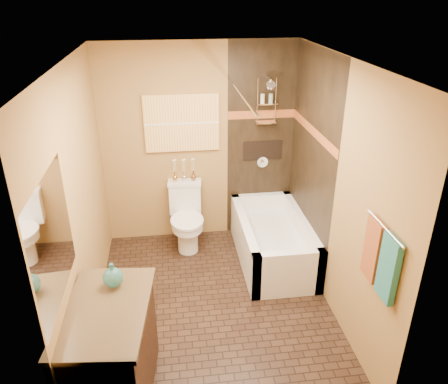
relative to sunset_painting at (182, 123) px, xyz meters
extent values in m
plane|color=black|center=(0.21, -1.48, -1.55)|extent=(3.00, 3.00, 0.00)
cube|color=olive|center=(-0.99, -1.48, -0.30)|extent=(0.02, 3.00, 2.50)
cube|color=olive|center=(1.41, -1.48, -0.30)|extent=(0.02, 3.00, 2.50)
cube|color=olive|center=(0.21, 0.02, -0.30)|extent=(2.40, 0.02, 2.50)
cube|color=olive|center=(0.21, -2.98, -0.30)|extent=(2.40, 0.02, 2.50)
plane|color=silver|center=(0.21, -1.48, 0.95)|extent=(3.00, 3.00, 0.00)
cube|color=black|center=(0.98, 0.01, -0.30)|extent=(0.85, 0.01, 2.50)
cube|color=black|center=(1.40, -0.73, -0.30)|extent=(0.01, 1.50, 2.50)
cube|color=maroon|center=(0.98, 0.00, 0.07)|extent=(0.85, 0.01, 0.10)
cube|color=maroon|center=(1.39, -0.73, 0.07)|extent=(0.01, 1.50, 0.10)
cube|color=black|center=(1.01, 0.01, -0.40)|extent=(0.50, 0.01, 0.25)
cylinder|color=silver|center=(1.01, -0.12, 0.53)|extent=(0.02, 0.26, 0.02)
cylinder|color=silver|center=(1.01, -0.28, 0.48)|extent=(0.11, 0.11, 0.09)
cylinder|color=silver|center=(1.01, -0.01, -0.55)|extent=(0.14, 0.02, 0.14)
cylinder|color=silver|center=(0.61, -0.73, 0.47)|extent=(0.03, 1.55, 0.03)
cylinder|color=silver|center=(1.36, -2.53, -0.10)|extent=(0.02, 0.55, 0.02)
cube|color=#216E63|center=(1.37, -2.66, -0.37)|extent=(0.05, 0.22, 0.52)
cube|color=brown|center=(1.37, -2.40, -0.37)|extent=(0.05, 0.22, 0.52)
cube|color=gold|center=(0.00, 0.00, 0.00)|extent=(0.90, 0.04, 0.70)
cube|color=white|center=(-0.98, -2.48, -0.05)|extent=(0.01, 1.00, 0.90)
cube|color=white|center=(1.01, -1.43, -1.27)|extent=(0.80, 0.10, 0.55)
cube|color=white|center=(1.01, -0.03, -1.27)|extent=(0.80, 0.10, 0.55)
cube|color=white|center=(0.66, -0.73, -1.27)|extent=(0.10, 1.50, 0.55)
cube|color=white|center=(1.36, -0.73, -1.27)|extent=(0.10, 1.50, 0.55)
cube|color=white|center=(1.01, -0.73, -1.38)|extent=(0.64, 1.34, 0.35)
cube|color=white|center=(0.00, -0.09, -0.97)|extent=(0.41, 0.21, 0.40)
cube|color=white|center=(0.00, -0.09, -0.75)|extent=(0.43, 0.24, 0.04)
cylinder|color=white|center=(0.00, -0.40, -1.35)|extent=(0.25, 0.25, 0.40)
cylinder|color=white|center=(0.00, -0.40, -1.17)|extent=(0.39, 0.39, 0.10)
cylinder|color=white|center=(0.00, -0.40, -1.12)|extent=(0.41, 0.41, 0.03)
cube|color=black|center=(-0.72, -2.48, -1.12)|extent=(0.69, 1.02, 0.85)
cube|color=black|center=(-0.71, -2.48, -0.68)|extent=(0.73, 1.08, 0.04)
camera|label=1|loc=(-0.17, -5.10, 1.51)|focal=35.00mm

